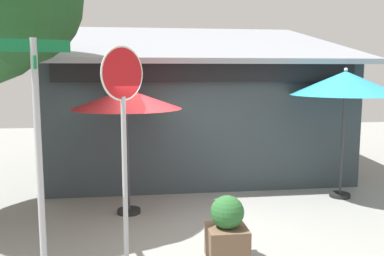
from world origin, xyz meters
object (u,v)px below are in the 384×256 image
object	(u,v)px
patio_umbrella_crimson_left	(127,100)
sidewalk_planter	(227,230)
street_sign_post	(37,131)
stop_sign	(123,117)
patio_umbrella_teal_center	(345,84)

from	to	relation	value
patio_umbrella_crimson_left	sidewalk_planter	world-z (taller)	patio_umbrella_crimson_left
street_sign_post	sidewalk_planter	xyz separation A→B (m)	(2.56, -0.08, -1.48)
stop_sign	sidewalk_planter	bearing A→B (deg)	-3.48
stop_sign	patio_umbrella_crimson_left	world-z (taller)	stop_sign
street_sign_post	patio_umbrella_crimson_left	bearing A→B (deg)	62.14
stop_sign	patio_umbrella_teal_center	bearing A→B (deg)	29.64
street_sign_post	patio_umbrella_teal_center	xyz separation A→B (m)	(5.65, 2.58, 0.52)
stop_sign	sidewalk_planter	distance (m)	2.19
street_sign_post	stop_sign	size ratio (longest dim) A/B	1.03
stop_sign	patio_umbrella_teal_center	world-z (taller)	stop_sign
stop_sign	patio_umbrella_teal_center	xyz separation A→B (m)	(4.52, 2.57, 0.35)
street_sign_post	sidewalk_planter	world-z (taller)	street_sign_post
sidewalk_planter	patio_umbrella_teal_center	bearing A→B (deg)	40.73
street_sign_post	patio_umbrella_crimson_left	size ratio (longest dim) A/B	1.28
patio_umbrella_teal_center	sidewalk_planter	xyz separation A→B (m)	(-3.09, -2.66, -2.00)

